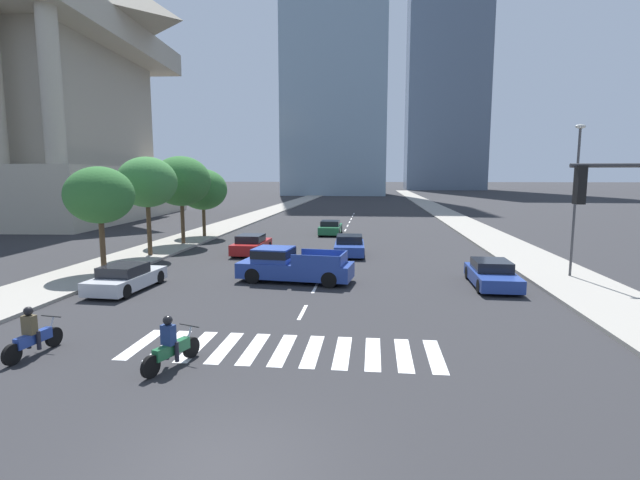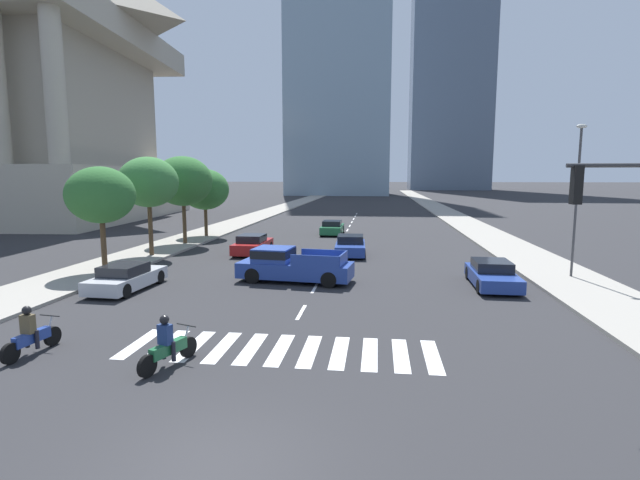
% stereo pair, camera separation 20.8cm
% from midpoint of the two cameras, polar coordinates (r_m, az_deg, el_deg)
% --- Properties ---
extents(ground_plane, '(800.00, 800.00, 0.00)m').
position_cam_midpoint_polar(ground_plane, '(9.60, -12.54, -25.37)').
color(ground_plane, '#28282B').
extents(sidewalk_east, '(4.00, 260.00, 0.15)m').
position_cam_midpoint_polar(sidewalk_east, '(39.13, 20.62, -0.31)').
color(sidewalk_east, gray).
rests_on(sidewalk_east, ground).
extents(sidewalk_west, '(4.00, 260.00, 0.15)m').
position_cam_midpoint_polar(sidewalk_west, '(40.84, -15.40, 0.23)').
color(sidewalk_west, gray).
rests_on(sidewalk_west, ground).
extents(crosswalk_near, '(9.45, 2.68, 0.01)m').
position_cam_midpoint_polar(crosswalk_near, '(14.73, -4.88, -13.01)').
color(crosswalk_near, silver).
rests_on(crosswalk_near, ground).
extents(lane_divider_center, '(0.14, 50.00, 0.01)m').
position_cam_midpoint_polar(lane_divider_center, '(41.92, 2.61, 0.59)').
color(lane_divider_center, silver).
rests_on(lane_divider_center, ground).
extents(motorcycle_lead, '(0.70, 2.11, 1.49)m').
position_cam_midpoint_polar(motorcycle_lead, '(16.41, -31.59, -9.83)').
color(motorcycle_lead, black).
rests_on(motorcycle_lead, ground).
extents(motorcycle_trailing, '(0.99, 2.07, 1.49)m').
position_cam_midpoint_polar(motorcycle_trailing, '(13.88, -17.89, -12.14)').
color(motorcycle_trailing, black).
rests_on(motorcycle_trailing, ground).
extents(pickup_truck, '(5.81, 2.62, 1.67)m').
position_cam_midpoint_polar(pickup_truck, '(23.56, -3.89, -3.05)').
color(pickup_truck, navy).
rests_on(pickup_truck, ground).
extents(sedan_red_0, '(1.95, 4.25, 1.32)m').
position_cam_midpoint_polar(sedan_red_0, '(32.11, -8.43, -0.59)').
color(sedan_red_0, maroon).
rests_on(sedan_red_0, ground).
extents(sedan_green_1, '(1.87, 4.34, 1.25)m').
position_cam_midpoint_polar(sedan_green_1, '(42.40, 1.13, 1.47)').
color(sedan_green_1, '#1E6038').
rests_on(sedan_green_1, ground).
extents(sedan_blue_2, '(1.98, 4.52, 1.21)m').
position_cam_midpoint_polar(sedan_blue_2, '(23.98, 19.74, -3.91)').
color(sedan_blue_2, navy).
rests_on(sedan_blue_2, ground).
extents(sedan_silver_3, '(2.01, 4.38, 1.22)m').
position_cam_midpoint_polar(sedan_silver_3, '(23.52, -22.53, -4.26)').
color(sedan_silver_3, '#B7BABF').
rests_on(sedan_silver_3, ground).
extents(sedan_blue_4, '(2.08, 4.31, 1.30)m').
position_cam_midpoint_polar(sedan_blue_4, '(31.39, 3.36, -0.73)').
color(sedan_blue_4, navy).
rests_on(sedan_blue_4, ground).
extents(street_lamp_east, '(0.50, 0.24, 7.56)m').
position_cam_midpoint_polar(street_lamp_east, '(26.91, 28.22, 5.36)').
color(street_lamp_east, '#3F3F42').
rests_on(street_lamp_east, sidewalk_east).
extents(street_tree_nearest, '(3.50, 3.50, 5.55)m').
position_cam_midpoint_polar(street_tree_nearest, '(27.43, -25.19, 4.89)').
color(street_tree_nearest, '#4C3823').
rests_on(street_tree_nearest, sidewalk_west).
extents(street_tree_second, '(3.74, 3.74, 6.26)m').
position_cam_midpoint_polar(street_tree_second, '(32.06, -20.28, 6.52)').
color(street_tree_second, '#4C3823').
rests_on(street_tree_second, sidewalk_west).
extents(street_tree_third, '(4.34, 4.34, 6.51)m').
position_cam_midpoint_polar(street_tree_third, '(36.97, -16.52, 6.79)').
color(street_tree_third, '#4C3823').
rests_on(street_tree_third, sidewalk_west).
extents(street_tree_fourth, '(4.01, 4.01, 5.63)m').
position_cam_midpoint_polar(street_tree_fourth, '(41.16, -14.04, 5.91)').
color(street_tree_fourth, '#4C3823').
rests_on(street_tree_fourth, sidewalk_west).
extents(war_memorial, '(33.35, 33.35, 36.69)m').
position_cam_midpoint_polar(war_memorial, '(70.16, -33.61, 17.67)').
color(war_memorial, '#B2A893').
rests_on(war_memorial, ground).
extents(office_tower_center_skyline, '(28.68, 20.21, 148.49)m').
position_cam_midpoint_polar(office_tower_center_skyline, '(198.37, 15.24, 25.97)').
color(office_tower_center_skyline, slate).
rests_on(office_tower_center_skyline, ground).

